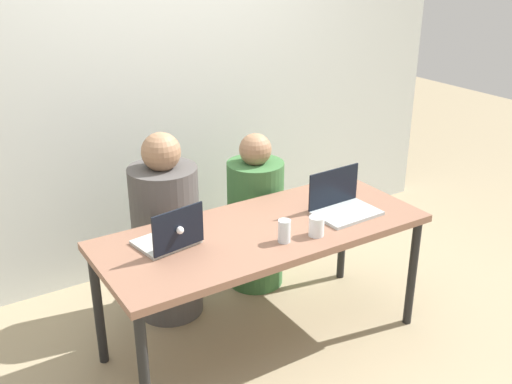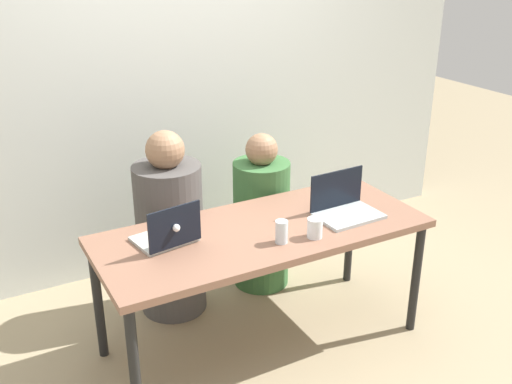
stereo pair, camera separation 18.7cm
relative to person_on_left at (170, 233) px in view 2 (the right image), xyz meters
The scene contains 9 objects.
ground_plane 0.82m from the person_on_left, 61.54° to the right, with size 12.00×12.00×0.00m, color gray.
back_wall 1.02m from the person_on_left, 64.12° to the left, with size 4.54×0.10×2.49m, color silver.
desk 0.66m from the person_on_left, 61.54° to the right, with size 1.75×0.72×0.71m.
person_on_left is the anchor object (origin of this frame).
person_on_right 0.62m from the person_on_left, ahead, with size 0.36×0.36×1.03m.
laptop_front_right 1.04m from the person_on_left, 38.95° to the right, with size 0.35×0.28×0.23m.
laptop_back_left 0.59m from the person_on_left, 110.74° to the right, with size 0.32×0.28×0.23m.
water_glass_center 0.85m from the person_on_left, 67.29° to the right, with size 0.06×0.06×0.12m.
water_glass_right 0.96m from the person_on_left, 57.80° to the right, with size 0.08×0.08×0.10m.
Camera 2 is at (-1.37, -2.45, 2.11)m, focal length 42.00 mm.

